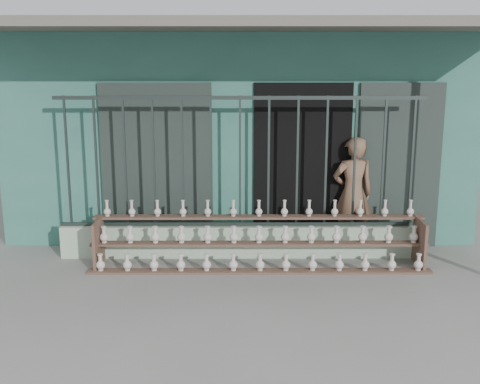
{
  "coord_description": "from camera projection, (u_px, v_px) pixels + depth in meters",
  "views": [
    {
      "loc": [
        -0.02,
        -6.78,
        2.76
      ],
      "look_at": [
        0.0,
        1.0,
        1.0
      ],
      "focal_mm": 45.0,
      "sensor_mm": 36.0,
      "label": 1
    }
  ],
  "objects": [
    {
      "name": "ground",
      "position": [
        240.0,
        291.0,
        7.22
      ],
      "size": [
        60.0,
        60.0,
        0.0
      ],
      "primitive_type": "plane",
      "color": "slate"
    },
    {
      "name": "parapet_wall",
      "position": [
        240.0,
        241.0,
        8.44
      ],
      "size": [
        5.0,
        0.2,
        0.45
      ],
      "primitive_type": "cube",
      "color": "#A5BFA4",
      "rests_on": "ground"
    },
    {
      "name": "workshop_building",
      "position": [
        240.0,
        120.0,
        10.99
      ],
      "size": [
        7.4,
        6.6,
        3.21
      ],
      "color": "#31675B",
      "rests_on": "ground"
    },
    {
      "name": "shelf_rack",
      "position": [
        259.0,
        241.0,
        8.0
      ],
      "size": [
        4.5,
        0.68,
        0.85
      ],
      "color": "brown",
      "rests_on": "ground"
    },
    {
      "name": "security_fence",
      "position": [
        240.0,
        162.0,
        8.19
      ],
      "size": [
        5.0,
        0.04,
        1.8
      ],
      "color": "#283330",
      "rests_on": "parapet_wall"
    },
    {
      "name": "elderly_woman",
      "position": [
        353.0,
        194.0,
        8.66
      ],
      "size": [
        0.65,
        0.47,
        1.65
      ],
      "primitive_type": "imported",
      "rotation": [
        0.0,
        0.0,
        3.27
      ],
      "color": "brown",
      "rests_on": "ground"
    }
  ]
}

